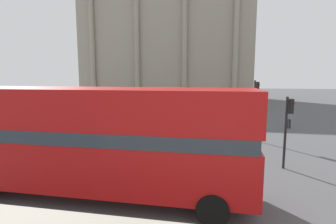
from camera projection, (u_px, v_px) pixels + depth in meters
double_decker_bus at (99, 138)px, 9.49m from camera, size 11.05×2.70×4.05m
plaza_building_left at (168, 37)px, 51.89m from camera, size 32.48×14.15×24.31m
traffic_light_near at (288, 122)px, 12.48m from camera, size 0.42×0.24×3.51m
traffic_light_mid at (255, 102)px, 18.06m from camera, size 0.42×0.24×4.19m
pedestrian_grey at (289, 117)px, 22.56m from camera, size 0.32×0.32×1.67m
pedestrian_red at (143, 110)px, 27.25m from camera, size 0.32×0.32×1.69m
pedestrian_blue at (175, 109)px, 28.72m from camera, size 0.32×0.32×1.62m
pedestrian_white at (210, 123)px, 19.81m from camera, size 0.32×0.32×1.63m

